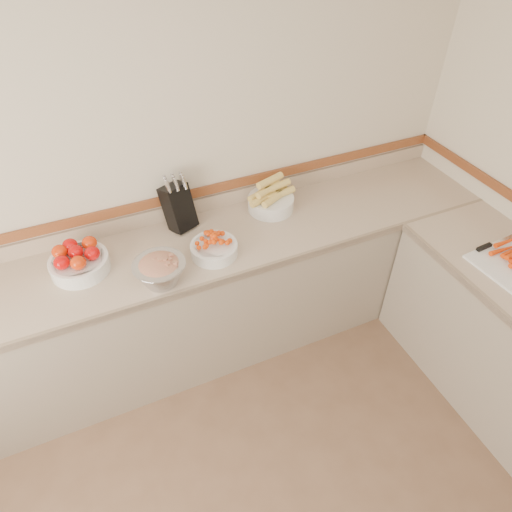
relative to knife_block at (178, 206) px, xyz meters
name	(u,v)px	position (x,y,z in m)	size (l,w,h in m)	color
back_wall	(154,164)	(-0.09, 0.10, 0.25)	(4.00, 4.00, 0.00)	beige
counter_back	(186,303)	(-0.09, -0.22, -0.59)	(4.00, 0.65, 1.08)	#C1A78C
knife_block	(178,206)	(0.00, 0.00, 0.00)	(0.21, 0.23, 0.37)	black
tomato_bowl	(78,261)	(-0.62, -0.16, -0.08)	(0.32, 0.32, 0.16)	white
cherry_tomato_bowl	(214,247)	(0.10, -0.33, -0.10)	(0.27, 0.27, 0.15)	white
corn_bowl	(271,200)	(0.58, -0.06, -0.08)	(0.33, 0.30, 0.22)	white
rhubarb_bowl	(160,270)	(-0.24, -0.43, -0.07)	(0.28, 0.28, 0.16)	#B2B2BA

